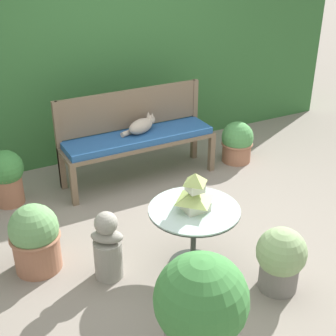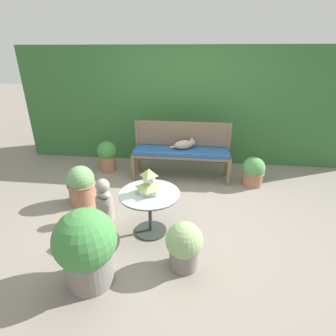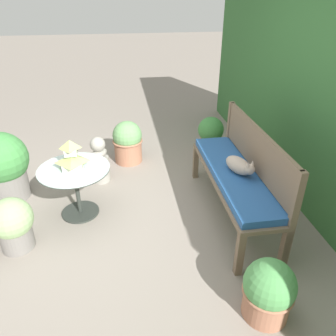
% 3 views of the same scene
% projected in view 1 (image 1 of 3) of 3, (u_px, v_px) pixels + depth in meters
% --- Properties ---
extents(ground, '(30.00, 30.00, 0.00)m').
position_uv_depth(ground, '(198.00, 234.00, 4.22)').
color(ground, gray).
extents(foliage_hedge_back, '(6.40, 0.81, 2.17)m').
position_uv_depth(foliage_hedge_back, '(97.00, 58.00, 5.61)').
color(foliage_hedge_back, '#336633').
rests_on(foliage_hedge_back, ground).
extents(garden_bench, '(1.66, 0.45, 0.53)m').
position_uv_depth(garden_bench, '(139.00, 141.00, 4.96)').
color(garden_bench, brown).
rests_on(garden_bench, ground).
extents(bench_backrest, '(1.66, 0.06, 0.96)m').
position_uv_depth(bench_backrest, '(130.00, 114.00, 5.01)').
color(bench_backrest, brown).
rests_on(bench_backrest, ground).
extents(cat, '(0.42, 0.26, 0.19)m').
position_uv_depth(cat, '(141.00, 126.00, 4.93)').
color(cat, '#A89989').
rests_on(cat, garden_bench).
extents(patio_table, '(0.71, 0.71, 0.54)m').
position_uv_depth(patio_table, '(194.00, 221.00, 3.63)').
color(patio_table, '#2D332D').
rests_on(patio_table, ground).
extents(pagoda_birdhouse, '(0.25, 0.25, 0.31)m').
position_uv_depth(pagoda_birdhouse, '(195.00, 194.00, 3.52)').
color(pagoda_birdhouse, silver).
rests_on(pagoda_birdhouse, patio_table).
extents(garden_bust, '(0.29, 0.27, 0.58)m').
position_uv_depth(garden_bust, '(108.00, 248.00, 3.60)').
color(garden_bust, gray).
rests_on(garden_bust, ground).
extents(potted_plant_hedge_corner, '(0.40, 0.40, 0.57)m').
position_uv_depth(potted_plant_hedge_corner, '(35.00, 238.00, 3.67)').
color(potted_plant_hedge_corner, '#9E664C').
rests_on(potted_plant_hedge_corner, ground).
extents(potted_plant_bench_left, '(0.37, 0.37, 0.49)m').
position_uv_depth(potted_plant_bench_left, '(237.00, 142.00, 5.47)').
color(potted_plant_bench_left, '#9E664C').
rests_on(potted_plant_bench_left, ground).
extents(potted_plant_table_near, '(0.38, 0.38, 0.52)m').
position_uv_depth(potted_plant_table_near, '(281.00, 259.00, 3.47)').
color(potted_plant_table_near, slate).
rests_on(potted_plant_table_near, ground).
extents(potted_plant_path_edge, '(0.35, 0.35, 0.57)m').
position_uv_depth(potted_plant_path_edge, '(6.00, 176.00, 4.57)').
color(potted_plant_path_edge, '#9E664C').
rests_on(potted_plant_path_edge, ground).
extents(potted_plant_bench_right, '(0.58, 0.58, 0.78)m').
position_uv_depth(potted_plant_bench_right, '(201.00, 310.00, 2.81)').
color(potted_plant_bench_right, slate).
rests_on(potted_plant_bench_right, ground).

